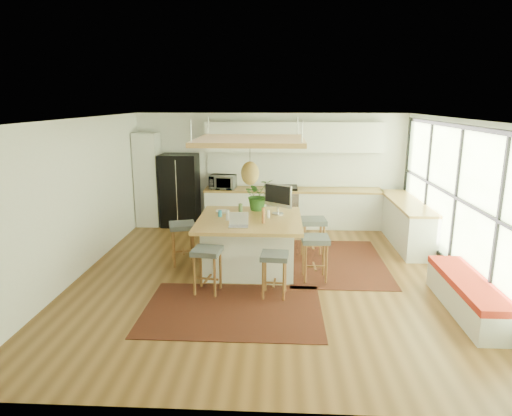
# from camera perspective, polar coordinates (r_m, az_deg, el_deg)

# --- Properties ---
(floor) EXTENTS (7.00, 7.00, 0.00)m
(floor) POSITION_cam_1_polar(r_m,az_deg,el_deg) (7.88, 1.28, -8.68)
(floor) COLOR brown
(floor) RESTS_ON ground
(ceiling) EXTENTS (7.00, 7.00, 0.00)m
(ceiling) POSITION_cam_1_polar(r_m,az_deg,el_deg) (7.29, 1.39, 11.34)
(ceiling) COLOR white
(ceiling) RESTS_ON ground
(wall_back) EXTENTS (6.50, 0.00, 6.50)m
(wall_back) POSITION_cam_1_polar(r_m,az_deg,el_deg) (10.91, 1.88, 4.99)
(wall_back) COLOR silver
(wall_back) RESTS_ON ground
(wall_front) EXTENTS (6.50, 0.00, 6.50)m
(wall_front) POSITION_cam_1_polar(r_m,az_deg,el_deg) (4.13, -0.12, -9.81)
(wall_front) COLOR silver
(wall_front) RESTS_ON ground
(wall_left) EXTENTS (0.00, 7.00, 7.00)m
(wall_left) POSITION_cam_1_polar(r_m,az_deg,el_deg) (8.23, -21.93, 1.13)
(wall_left) COLOR silver
(wall_left) RESTS_ON ground
(wall_right) EXTENTS (0.00, 7.00, 7.00)m
(wall_right) POSITION_cam_1_polar(r_m,az_deg,el_deg) (8.06, 25.09, 0.59)
(wall_right) COLOR silver
(wall_right) RESTS_ON ground
(window_wall) EXTENTS (0.10, 6.20, 2.60)m
(window_wall) POSITION_cam_1_polar(r_m,az_deg,el_deg) (8.04, 24.93, 0.94)
(window_wall) COLOR black
(window_wall) RESTS_ON wall_right
(pantry) EXTENTS (0.55, 0.60, 2.25)m
(pantry) POSITION_cam_1_polar(r_m,az_deg,el_deg) (11.09, -13.62, 3.57)
(pantry) COLOR silver
(pantry) RESTS_ON floor
(back_counter_base) EXTENTS (4.20, 0.60, 0.88)m
(back_counter_base) POSITION_cam_1_polar(r_m,az_deg,el_deg) (10.78, 4.73, -0.09)
(back_counter_base) COLOR silver
(back_counter_base) RESTS_ON floor
(back_counter_top) EXTENTS (4.24, 0.64, 0.05)m
(back_counter_top) POSITION_cam_1_polar(r_m,az_deg,el_deg) (10.68, 4.78, 2.30)
(back_counter_top) COLOR olive
(back_counter_top) RESTS_ON back_counter_base
(backsplash) EXTENTS (4.20, 0.02, 0.80)m
(backsplash) POSITION_cam_1_polar(r_m,az_deg,el_deg) (10.89, 4.78, 4.94)
(backsplash) COLOR white
(backsplash) RESTS_ON wall_back
(upper_cabinets) EXTENTS (4.20, 0.34, 0.70)m
(upper_cabinets) POSITION_cam_1_polar(r_m,az_deg,el_deg) (10.64, 4.89, 9.06)
(upper_cabinets) COLOR silver
(upper_cabinets) RESTS_ON wall_back
(range) EXTENTS (0.76, 0.62, 1.00)m
(range) POSITION_cam_1_polar(r_m,az_deg,el_deg) (10.76, 3.40, 0.23)
(range) COLOR #A5A5AA
(range) RESTS_ON floor
(right_counter_base) EXTENTS (0.60, 2.50, 0.88)m
(right_counter_base) POSITION_cam_1_polar(r_m,az_deg,el_deg) (10.01, 18.68, -1.86)
(right_counter_base) COLOR silver
(right_counter_base) RESTS_ON floor
(right_counter_top) EXTENTS (0.64, 2.54, 0.05)m
(right_counter_top) POSITION_cam_1_polar(r_m,az_deg,el_deg) (9.90, 18.88, 0.70)
(right_counter_top) COLOR olive
(right_counter_top) RESTS_ON right_counter_base
(window_bench) EXTENTS (0.52, 2.00, 0.50)m
(window_bench) POSITION_cam_1_polar(r_m,az_deg,el_deg) (7.22, 25.49, -10.10)
(window_bench) COLOR silver
(window_bench) RESTS_ON floor
(ceiling_panel) EXTENTS (1.86, 1.86, 0.80)m
(ceiling_panel) POSITION_cam_1_polar(r_m,az_deg,el_deg) (7.76, -0.78, 6.67)
(ceiling_panel) COLOR olive
(ceiling_panel) RESTS_ON ceiling
(rug_near) EXTENTS (2.60, 1.80, 0.01)m
(rug_near) POSITION_cam_1_polar(r_m,az_deg,el_deg) (6.69, -3.00, -12.90)
(rug_near) COLOR black
(rug_near) RESTS_ON floor
(rug_right) EXTENTS (1.80, 2.60, 0.01)m
(rug_right) POSITION_cam_1_polar(r_m,az_deg,el_deg) (8.63, 10.23, -6.83)
(rug_right) COLOR black
(rug_right) RESTS_ON floor
(fridge) EXTENTS (0.88, 0.69, 1.75)m
(fridge) POSITION_cam_1_polar(r_m,az_deg,el_deg) (10.91, -9.73, 2.53)
(fridge) COLOR black
(fridge) RESTS_ON floor
(island) EXTENTS (1.85, 1.85, 0.93)m
(island) POSITION_cam_1_polar(r_m,az_deg,el_deg) (8.11, -0.80, -4.52)
(island) COLOR olive
(island) RESTS_ON floor
(stool_near_left) EXTENTS (0.49, 0.49, 0.73)m
(stool_near_left) POSITION_cam_1_polar(r_m,az_deg,el_deg) (7.15, -6.24, -8.08)
(stool_near_left) COLOR #404647
(stool_near_left) RESTS_ON floor
(stool_near_right) EXTENTS (0.45, 0.45, 0.71)m
(stool_near_right) POSITION_cam_1_polar(r_m,az_deg,el_deg) (6.99, 2.37, -8.55)
(stool_near_right) COLOR #404647
(stool_near_right) RESTS_ON floor
(stool_right_front) EXTENTS (0.47, 0.47, 0.77)m
(stool_right_front) POSITION_cam_1_polar(r_m,az_deg,el_deg) (7.66, 7.54, -6.62)
(stool_right_front) COLOR #404647
(stool_right_front) RESTS_ON floor
(stool_right_back) EXTENTS (0.51, 0.51, 0.80)m
(stool_right_back) POSITION_cam_1_polar(r_m,az_deg,el_deg) (8.66, 7.28, -4.21)
(stool_right_back) COLOR #404647
(stool_right_back) RESTS_ON floor
(stool_left_side) EXTENTS (0.58, 0.58, 0.78)m
(stool_left_side) POSITION_cam_1_polar(r_m,az_deg,el_deg) (8.44, -9.35, -4.76)
(stool_left_side) COLOR #404647
(stool_left_side) RESTS_ON floor
(laptop) EXTENTS (0.34, 0.36, 0.24)m
(laptop) POSITION_cam_1_polar(r_m,az_deg,el_deg) (7.42, -2.28, -1.54)
(laptop) COLOR #A5A5AA
(laptop) RESTS_ON island
(monitor) EXTENTS (0.63, 0.54, 0.58)m
(monitor) POSITION_cam_1_polar(r_m,az_deg,el_deg) (8.23, 2.81, 0.98)
(monitor) COLOR #A5A5AA
(monitor) RESTS_ON island
(microwave) EXTENTS (0.63, 0.40, 0.41)m
(microwave) POSITION_cam_1_polar(r_m,az_deg,el_deg) (10.66, -4.28, 3.54)
(microwave) COLOR #A5A5AA
(microwave) RESTS_ON back_counter_top
(island_plant) EXTENTS (0.80, 0.81, 0.47)m
(island_plant) POSITION_cam_1_polar(r_m,az_deg,el_deg) (8.54, 0.24, 1.28)
(island_plant) COLOR #1E4C19
(island_plant) RESTS_ON island
(island_bowl) EXTENTS (0.23, 0.23, 0.06)m
(island_bowl) POSITION_cam_1_polar(r_m,az_deg,el_deg) (8.35, -4.40, -0.50)
(island_bowl) COLOR white
(island_bowl) RESTS_ON island
(island_bottle_0) EXTENTS (0.07, 0.07, 0.19)m
(island_bottle_0) POSITION_cam_1_polar(r_m,az_deg,el_deg) (8.10, -4.65, -0.45)
(island_bottle_0) COLOR #33A3CF
(island_bottle_0) RESTS_ON island
(island_bottle_1) EXTENTS (0.07, 0.07, 0.19)m
(island_bottle_1) POSITION_cam_1_polar(r_m,az_deg,el_deg) (7.84, -3.80, -0.91)
(island_bottle_1) COLOR silver
(island_bottle_1) RESTS_ON island
(island_bottle_2) EXTENTS (0.07, 0.07, 0.19)m
(island_bottle_2) POSITION_cam_1_polar(r_m,az_deg,el_deg) (7.65, 0.91, -1.26)
(island_bottle_2) COLOR #9D5E34
(island_bottle_2) RESTS_ON island
(island_bottle_3) EXTENTS (0.07, 0.07, 0.19)m
(island_bottle_3) POSITION_cam_1_polar(r_m,az_deg,el_deg) (7.99, 1.72, -0.62)
(island_bottle_3) COLOR white
(island_bottle_3) RESTS_ON island
(island_bottle_4) EXTENTS (0.07, 0.07, 0.19)m
(island_bottle_4) POSITION_cam_1_polar(r_m,az_deg,el_deg) (8.21, -2.09, -0.23)
(island_bottle_4) COLOR #557546
(island_bottle_4) RESTS_ON island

